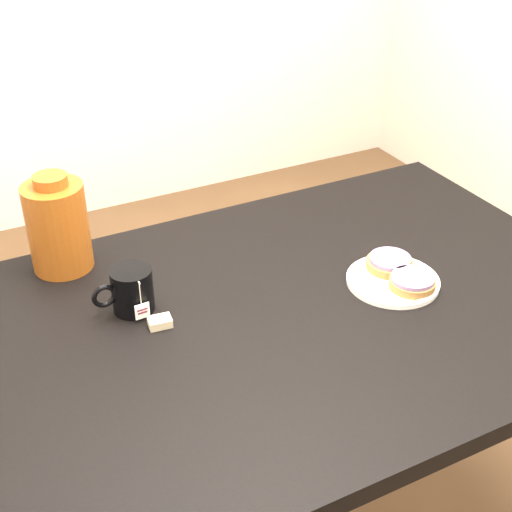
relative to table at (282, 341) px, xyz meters
name	(u,v)px	position (x,y,z in m)	size (l,w,h in m)	color
table	(282,341)	(0.00, 0.00, 0.00)	(1.40, 0.90, 0.75)	black
plate	(393,280)	(0.25, -0.03, 0.09)	(0.20, 0.20, 0.01)	white
bagel_back	(390,263)	(0.27, 0.01, 0.11)	(0.14, 0.14, 0.03)	brown
bagel_front	(412,282)	(0.27, -0.07, 0.11)	(0.11, 0.11, 0.03)	brown
mug	(131,290)	(-0.27, 0.14, 0.13)	(0.13, 0.09, 0.09)	black
teabag_pouch	(160,322)	(-0.24, 0.06, 0.09)	(0.04, 0.03, 0.02)	#C6B793
bagel_package	(58,226)	(-0.35, 0.36, 0.19)	(0.14, 0.14, 0.22)	#622B0C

